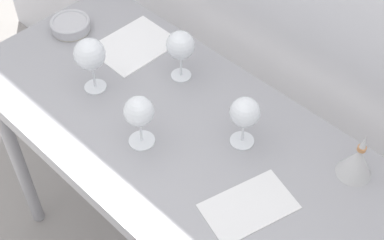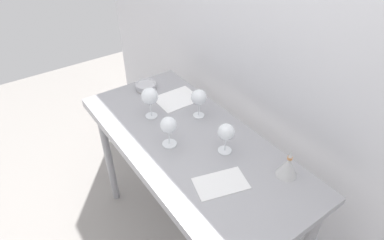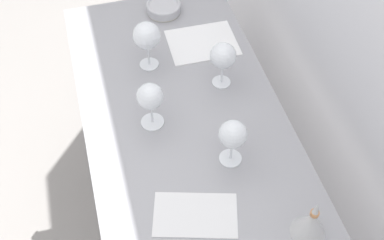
{
  "view_description": "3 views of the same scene",
  "coord_description": "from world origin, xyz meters",
  "px_view_note": "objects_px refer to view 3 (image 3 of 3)",
  "views": [
    {
      "loc": [
        0.77,
        -0.73,
        2.1
      ],
      "look_at": [
        0.06,
        -0.01,
        0.98
      ],
      "focal_mm": 51.69,
      "sensor_mm": 36.0,
      "label": 1
    },
    {
      "loc": [
        1.06,
        -0.75,
        2.01
      ],
      "look_at": [
        -0.03,
        0.02,
        1.0
      ],
      "focal_mm": 30.54,
      "sensor_mm": 36.0,
      "label": 2
    },
    {
      "loc": [
        0.97,
        -0.25,
        2.12
      ],
      "look_at": [
        0.05,
        -0.0,
        0.97
      ],
      "focal_mm": 45.7,
      "sensor_mm": 36.0,
      "label": 3
    }
  ],
  "objects_px": {
    "wine_glass_far_right": "(233,135)",
    "wine_glass_near_left": "(147,37)",
    "tasting_bowl": "(164,8)",
    "tasting_sheet_upper": "(202,42)",
    "wine_glass_near_center": "(150,98)",
    "decanter_funnel": "(311,223)",
    "tasting_sheet_lower": "(195,215)",
    "wine_glass_far_left": "(223,57)"
  },
  "relations": [
    {
      "from": "tasting_bowl",
      "to": "wine_glass_near_left",
      "type": "bearing_deg",
      "value": -23.05
    },
    {
      "from": "wine_glass_far_left",
      "to": "wine_glass_near_left",
      "type": "bearing_deg",
      "value": -124.37
    },
    {
      "from": "wine_glass_far_left",
      "to": "tasting_sheet_lower",
      "type": "bearing_deg",
      "value": -25.34
    },
    {
      "from": "tasting_sheet_upper",
      "to": "wine_glass_near_left",
      "type": "bearing_deg",
      "value": -72.52
    },
    {
      "from": "decanter_funnel",
      "to": "tasting_sheet_lower",
      "type": "bearing_deg",
      "value": -114.8
    },
    {
      "from": "tasting_bowl",
      "to": "decanter_funnel",
      "type": "bearing_deg",
      "value": 8.91
    },
    {
      "from": "wine_glass_near_left",
      "to": "decanter_funnel",
      "type": "relative_size",
      "value": 1.21
    },
    {
      "from": "decanter_funnel",
      "to": "wine_glass_far_right",
      "type": "bearing_deg",
      "value": -156.11
    },
    {
      "from": "tasting_sheet_lower",
      "to": "tasting_bowl",
      "type": "xyz_separation_m",
      "value": [
        -0.9,
        0.12,
        0.02
      ]
    },
    {
      "from": "wine_glass_near_left",
      "to": "tasting_sheet_upper",
      "type": "distance_m",
      "value": 0.26
    },
    {
      "from": "wine_glass_near_left",
      "to": "tasting_bowl",
      "type": "bearing_deg",
      "value": 156.95
    },
    {
      "from": "wine_glass_far_right",
      "to": "tasting_bowl",
      "type": "xyz_separation_m",
      "value": [
        -0.75,
        -0.03,
        -0.09
      ]
    },
    {
      "from": "wine_glass_near_left",
      "to": "tasting_bowl",
      "type": "height_order",
      "value": "wine_glass_near_left"
    },
    {
      "from": "wine_glass_far_right",
      "to": "wine_glass_near_left",
      "type": "relative_size",
      "value": 0.89
    },
    {
      "from": "tasting_sheet_upper",
      "to": "tasting_bowl",
      "type": "xyz_separation_m",
      "value": [
        -0.21,
        -0.1,
        0.02
      ]
    },
    {
      "from": "tasting_sheet_upper",
      "to": "decanter_funnel",
      "type": "bearing_deg",
      "value": 5.49
    },
    {
      "from": "tasting_sheet_lower",
      "to": "decanter_funnel",
      "type": "height_order",
      "value": "decanter_funnel"
    },
    {
      "from": "wine_glass_far_left",
      "to": "wine_glass_near_left",
      "type": "distance_m",
      "value": 0.27
    },
    {
      "from": "wine_glass_far_right",
      "to": "wine_glass_far_left",
      "type": "height_order",
      "value": "wine_glass_far_left"
    },
    {
      "from": "wine_glass_near_left",
      "to": "wine_glass_near_center",
      "type": "bearing_deg",
      "value": -9.73
    },
    {
      "from": "wine_glass_near_center",
      "to": "wine_glass_near_left",
      "type": "height_order",
      "value": "wine_glass_near_left"
    },
    {
      "from": "wine_glass_far_right",
      "to": "tasting_bowl",
      "type": "bearing_deg",
      "value": -177.34
    },
    {
      "from": "wine_glass_far_right",
      "to": "wine_glass_near_left",
      "type": "xyz_separation_m",
      "value": [
        -0.47,
        -0.15,
        0.02
      ]
    },
    {
      "from": "wine_glass_near_center",
      "to": "tasting_bowl",
      "type": "relative_size",
      "value": 1.22
    },
    {
      "from": "wine_glass_near_center",
      "to": "tasting_sheet_lower",
      "type": "bearing_deg",
      "value": 7.02
    },
    {
      "from": "wine_glass_far_left",
      "to": "tasting_sheet_lower",
      "type": "relative_size",
      "value": 0.72
    },
    {
      "from": "wine_glass_near_center",
      "to": "wine_glass_far_right",
      "type": "bearing_deg",
      "value": 44.36
    },
    {
      "from": "tasting_sheet_lower",
      "to": "tasting_bowl",
      "type": "relative_size",
      "value": 1.72
    },
    {
      "from": "wine_glass_far_left",
      "to": "tasting_sheet_upper",
      "type": "distance_m",
      "value": 0.25
    },
    {
      "from": "wine_glass_far_right",
      "to": "wine_glass_near_left",
      "type": "height_order",
      "value": "wine_glass_near_left"
    },
    {
      "from": "wine_glass_far_left",
      "to": "tasting_sheet_upper",
      "type": "height_order",
      "value": "wine_glass_far_left"
    },
    {
      "from": "tasting_sheet_upper",
      "to": "tasting_bowl",
      "type": "relative_size",
      "value": 1.85
    },
    {
      "from": "tasting_bowl",
      "to": "wine_glass_near_center",
      "type": "bearing_deg",
      "value": -16.78
    },
    {
      "from": "tasting_bowl",
      "to": "decanter_funnel",
      "type": "distance_m",
      "value": 1.05
    },
    {
      "from": "wine_glass_far_left",
      "to": "wine_glass_near_left",
      "type": "xyz_separation_m",
      "value": [
        -0.15,
        -0.22,
        0.01
      ]
    },
    {
      "from": "tasting_sheet_upper",
      "to": "tasting_sheet_lower",
      "type": "bearing_deg",
      "value": -16.48
    },
    {
      "from": "wine_glass_far_left",
      "to": "decanter_funnel",
      "type": "bearing_deg",
      "value": 5.44
    },
    {
      "from": "wine_glass_far_left",
      "to": "wine_glass_near_left",
      "type": "height_order",
      "value": "wine_glass_near_left"
    },
    {
      "from": "wine_glass_near_left",
      "to": "decanter_funnel",
      "type": "bearing_deg",
      "value": 20.36
    },
    {
      "from": "tasting_sheet_lower",
      "to": "wine_glass_near_center",
      "type": "bearing_deg",
      "value": -156.57
    },
    {
      "from": "wine_glass_near_left",
      "to": "decanter_funnel",
      "type": "distance_m",
      "value": 0.81
    },
    {
      "from": "wine_glass_near_left",
      "to": "tasting_bowl",
      "type": "distance_m",
      "value": 0.32
    }
  ]
}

